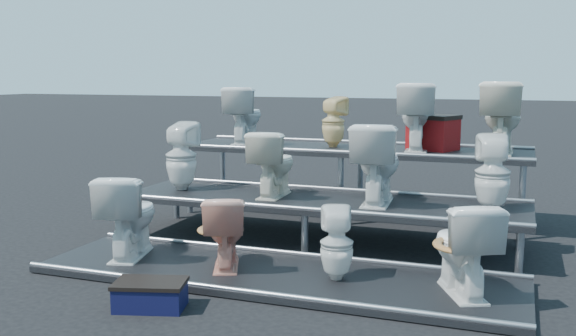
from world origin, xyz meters
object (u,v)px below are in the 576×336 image
(toilet_3, at_px, (463,247))
(toilet_5, at_px, (273,164))
(red_crate, at_px, (433,134))
(toilet_1, at_px, (225,231))
(toilet_7, at_px, (493,173))
(toilet_8, at_px, (244,115))
(toilet_11, at_px, (501,118))
(toilet_4, at_px, (181,156))
(step_stool, at_px, (150,297))
(toilet_9, at_px, (333,122))
(toilet_0, at_px, (129,215))
(toilet_6, at_px, (377,163))
(toilet_2, at_px, (337,243))
(toilet_10, at_px, (417,117))

(toilet_3, relative_size, toilet_5, 1.05)
(toilet_5, xyz_separation_m, red_crate, (1.47, 1.42, 0.23))
(toilet_1, bearing_deg, toilet_7, -171.65)
(toilet_3, relative_size, toilet_8, 1.01)
(toilet_11, height_order, red_crate, toilet_11)
(toilet_5, height_order, toilet_11, toilet_11)
(toilet_4, bearing_deg, step_stool, 115.15)
(toilet_4, relative_size, toilet_5, 1.09)
(toilet_4, bearing_deg, toilet_9, -135.56)
(toilet_5, bearing_deg, toilet_0, 52.32)
(toilet_11, bearing_deg, red_crate, -8.05)
(toilet_3, height_order, toilet_11, toilet_11)
(toilet_11, bearing_deg, toilet_7, 90.55)
(toilet_4, height_order, toilet_5, toilet_4)
(toilet_5, height_order, red_crate, red_crate)
(toilet_6, height_order, toilet_8, toilet_8)
(toilet_11, xyz_separation_m, step_stool, (-2.34, -3.58, -1.17))
(toilet_3, xyz_separation_m, toilet_8, (-2.99, 2.60, 0.79))
(toilet_1, distance_m, toilet_7, 2.57)
(toilet_2, relative_size, toilet_6, 0.75)
(toilet_6, xyz_separation_m, toilet_10, (0.18, 1.30, 0.39))
(toilet_7, bearing_deg, toilet_11, -100.08)
(toilet_1, relative_size, toilet_5, 0.93)
(toilet_9, distance_m, red_crate, 1.20)
(toilet_2, distance_m, toilet_4, 2.58)
(toilet_2, height_order, red_crate, red_crate)
(toilet_4, height_order, toilet_10, toilet_10)
(toilet_6, xyz_separation_m, toilet_7, (1.11, 0.00, -0.04))
(toilet_5, xyz_separation_m, toilet_10, (1.30, 1.30, 0.45))
(toilet_7, bearing_deg, toilet_6, -9.41)
(toilet_5, xyz_separation_m, toilet_7, (2.22, 0.00, 0.02))
(toilet_11, bearing_deg, toilet_5, 31.36)
(toilet_1, xyz_separation_m, toilet_6, (1.06, 1.30, 0.48))
(toilet_8, bearing_deg, toilet_7, 149.70)
(toilet_0, distance_m, toilet_1, 0.99)
(toilet_8, relative_size, toilet_11, 0.90)
(toilet_0, relative_size, toilet_5, 1.12)
(toilet_0, height_order, toilet_3, toilet_0)
(toilet_4, bearing_deg, toilet_2, 150.53)
(toilet_1, height_order, toilet_5, toilet_5)
(red_crate, bearing_deg, toilet_11, 13.42)
(toilet_1, distance_m, toilet_11, 3.51)
(toilet_2, distance_m, toilet_10, 2.76)
(toilet_10, distance_m, step_stool, 4.01)
(toilet_0, height_order, toilet_5, toilet_5)
(toilet_1, relative_size, toilet_8, 0.89)
(toilet_4, height_order, toilet_8, toilet_8)
(toilet_4, xyz_separation_m, toilet_5, (1.11, 0.00, -0.03))
(toilet_3, xyz_separation_m, step_stool, (-2.18, -0.98, -0.34))
(toilet_4, xyz_separation_m, toilet_11, (3.34, 1.30, 0.42))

